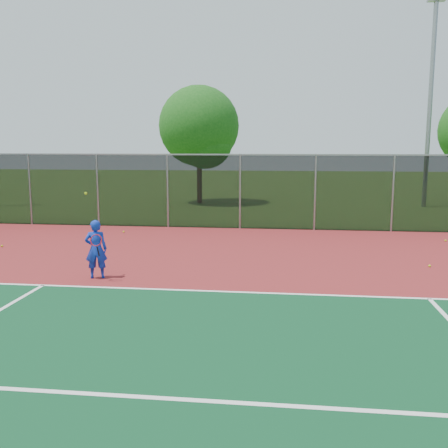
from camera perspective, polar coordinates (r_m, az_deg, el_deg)
The scene contains 10 objects.
ground at distance 8.85m, azimuth 14.82°, elevation -13.79°, with size 120.00×120.00×0.00m, color #315618.
court_apron at distance 10.70m, azimuth 13.35°, elevation -9.63°, with size 30.00×20.00×0.02m, color maroon.
fence_back at distance 20.20m, azimuth 10.37°, elevation 3.66°, with size 30.00×0.06×3.03m.
tennis_player at distance 13.10m, azimuth -14.42°, elevation -2.78°, with size 0.62×0.66×2.20m.
practice_ball_0 at distance 19.30m, azimuth 23.99°, elevation -1.74°, with size 0.07×0.07×0.07m, color #BDD418.
practice_ball_2 at distance 19.83m, azimuth -11.39°, elevation -0.87°, with size 0.07×0.07×0.07m, color #BDD418.
practice_ball_3 at distance 15.10m, azimuth 22.45°, elevation -4.44°, with size 0.07×0.07×0.07m, color #BDD418.
practice_ball_6 at distance 18.27m, azimuth -24.04°, elevation -2.31°, with size 0.07×0.07×0.07m, color #BDD418.
floodlight_n at distance 29.95m, azimuth 22.57°, elevation 14.02°, with size 0.90×0.40×11.21m.
tree_back_left at distance 29.35m, azimuth -2.70°, elevation 10.71°, with size 4.65×4.65×6.82m.
Camera 1 is at (-1.24, -8.08, 3.38)m, focal length 40.00 mm.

